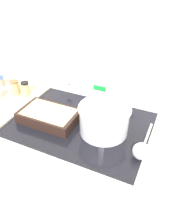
# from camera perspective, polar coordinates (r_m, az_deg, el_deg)

# --- Properties ---
(kitchen_wall) EXTENTS (8.00, 0.05, 2.50)m
(kitchen_wall) POSITION_cam_1_polar(r_m,az_deg,el_deg) (1.48, 5.02, 15.84)
(kitchen_wall) COLOR beige
(kitchen_wall) RESTS_ON ground_plane
(stove_range) EXTENTS (0.82, 0.67, 0.92)m
(stove_range) POSITION_cam_1_polar(r_m,az_deg,el_deg) (1.67, -0.89, -14.89)
(stove_range) COLOR white
(stove_range) RESTS_ON ground_plane
(control_panel) EXTENTS (0.82, 0.07, 0.17)m
(control_panel) POSITION_cam_1_polar(r_m,az_deg,el_deg) (1.53, 3.75, 6.47)
(control_panel) COLOR white
(control_panel) RESTS_ON stove_range
(side_counter) EXTENTS (0.45, 0.64, 0.93)m
(side_counter) POSITION_cam_1_polar(r_m,az_deg,el_deg) (1.94, -18.18, -8.01)
(side_counter) COLOR silver
(side_counter) RESTS_ON ground_plane
(mixing_bowl) EXTENTS (0.29, 0.29, 0.17)m
(mixing_bowl) POSITION_cam_1_polar(r_m,az_deg,el_deg) (1.22, 4.49, -1.60)
(mixing_bowl) COLOR silver
(mixing_bowl) RESTS_ON stove_range
(casserole_dish) EXTENTS (0.35, 0.22, 0.07)m
(casserole_dish) POSITION_cam_1_polar(r_m,az_deg,el_deg) (1.35, -9.88, -0.88)
(casserole_dish) COLOR black
(casserole_dish) RESTS_ON stove_range
(ladle) EXTENTS (0.09, 0.33, 0.09)m
(ladle) POSITION_cam_1_polar(r_m,az_deg,el_deg) (1.13, 14.05, -9.62)
(ladle) COLOR #B7B7B7
(ladle) RESTS_ON stove_range
(spice_jar_black_cap) EXTENTS (0.05, 0.05, 0.11)m
(spice_jar_black_cap) POSITION_cam_1_polar(r_m,az_deg,el_deg) (1.61, -15.75, 5.81)
(spice_jar_black_cap) COLOR tan
(spice_jar_black_cap) RESTS_ON side_counter
(spice_jar_brown_cap) EXTENTS (0.06, 0.06, 0.11)m
(spice_jar_brown_cap) POSITION_cam_1_polar(r_m,az_deg,el_deg) (1.64, -18.23, 6.03)
(spice_jar_brown_cap) COLOR tan
(spice_jar_brown_cap) RESTS_ON side_counter
(spice_jar_blue_cap) EXTENTS (0.06, 0.06, 0.08)m
(spice_jar_blue_cap) POSITION_cam_1_polar(r_m,az_deg,el_deg) (1.81, -21.77, 7.48)
(spice_jar_blue_cap) COLOR gray
(spice_jar_blue_cap) RESTS_ON side_counter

